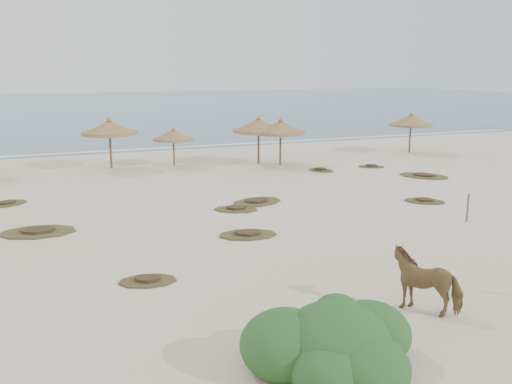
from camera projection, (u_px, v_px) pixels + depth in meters
ground at (314, 245)px, 20.27m from camera, size 160.00×160.00×0.00m
ocean at (85, 107)px, 88.01m from camera, size 200.00×100.00×0.01m
foam_line at (154, 149)px, 43.76m from camera, size 70.00×0.60×0.01m
palapa_2 at (109, 128)px, 34.91m from camera, size 4.42×4.42×3.20m
palapa_3 at (173, 136)px, 36.11m from camera, size 3.34×3.34×2.46m
palapa_4 at (259, 126)px, 36.64m from camera, size 4.22×4.22×3.13m
palapa_5 at (281, 128)px, 36.13m from camera, size 4.14×4.14×3.05m
palapa_6 at (411, 121)px, 41.44m from camera, size 4.02×4.02×2.97m
horse at (427, 280)px, 14.73m from camera, size 1.87×2.01×1.60m
fence_post_far at (468, 208)px, 23.15m from camera, size 0.11×0.11×1.18m
bush at (335, 345)px, 11.78m from camera, size 3.84×3.38×1.72m
scrub_1 at (38, 232)px, 21.70m from camera, size 3.12×2.28×0.16m
scrub_2 at (236, 209)px, 25.14m from camera, size 2.30×2.01×0.16m
scrub_3 at (257, 202)px, 26.50m from camera, size 2.92×2.30×0.16m
scrub_4 at (424, 201)px, 26.65m from camera, size 2.22×2.14×0.16m
scrub_5 at (424, 176)px, 32.77m from camera, size 3.15×3.41×0.16m
scrub_6 at (7, 204)px, 26.12m from camera, size 2.26×1.96×0.16m
scrub_7 at (321, 170)px, 34.56m from camera, size 1.64×1.97×0.16m
scrub_9 at (248, 234)px, 21.35m from camera, size 2.47×1.87×0.16m
scrub_10 at (371, 166)px, 35.83m from camera, size 1.94×1.73×0.16m
scrub_11 at (148, 280)px, 16.75m from camera, size 1.91×1.45×0.16m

